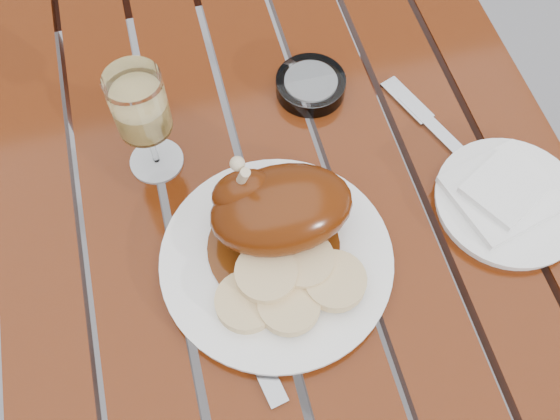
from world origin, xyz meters
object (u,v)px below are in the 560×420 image
(table, at_px, (290,298))
(side_plate, at_px, (509,202))
(wine_glass, at_px, (145,124))
(dinner_plate, at_px, (277,260))
(ashtray, at_px, (311,85))

(table, bearing_deg, side_plate, -15.78)
(side_plate, bearing_deg, wine_glass, 157.33)
(side_plate, bearing_deg, table, 164.22)
(wine_glass, xyz_separation_m, side_plate, (0.45, -0.19, -0.08))
(dinner_plate, xyz_separation_m, wine_glass, (-0.13, 0.20, 0.08))
(wine_glass, xyz_separation_m, ashtray, (0.25, 0.07, -0.08))
(table, relative_size, dinner_plate, 4.00)
(dinner_plate, distance_m, side_plate, 0.33)
(side_plate, relative_size, ashtray, 1.92)
(wine_glass, distance_m, side_plate, 0.50)
(ashtray, bearing_deg, dinner_plate, -114.36)
(dinner_plate, distance_m, ashtray, 0.29)
(table, xyz_separation_m, side_plate, (0.28, -0.08, 0.38))
(dinner_plate, height_order, wine_glass, wine_glass)
(wine_glass, relative_size, side_plate, 0.88)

